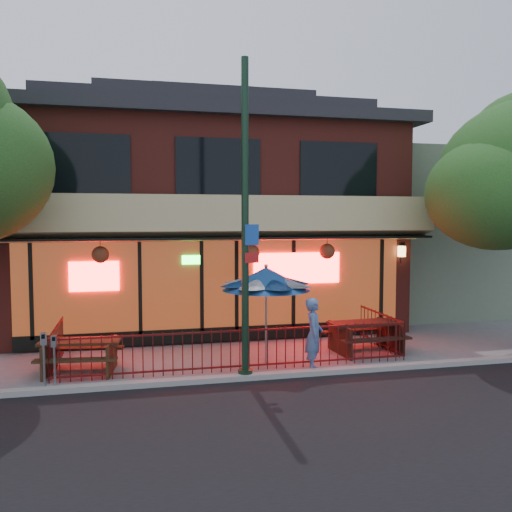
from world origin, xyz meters
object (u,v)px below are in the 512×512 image
(picnic_table_left, at_px, (81,351))
(parking_meter_far, at_px, (44,352))
(street_light, at_px, (245,237))
(patio_umbrella, at_px, (266,279))
(picnic_table_right, at_px, (365,332))
(pedestrian, at_px, (314,335))
(parking_meter_near, at_px, (54,353))

(picnic_table_left, height_order, parking_meter_far, parking_meter_far)
(street_light, bearing_deg, parking_meter_far, 179.96)
(street_light, xyz_separation_m, patio_umbrella, (0.75, 1.10, -1.06))
(picnic_table_left, distance_m, parking_meter_far, 1.47)
(picnic_table_right, xyz_separation_m, patio_umbrella, (-2.85, -0.48, 1.55))
(pedestrian, bearing_deg, parking_meter_far, 113.24)
(patio_umbrella, bearing_deg, street_light, -124.27)
(parking_meter_near, relative_size, parking_meter_far, 0.95)
(patio_umbrella, xyz_separation_m, parking_meter_near, (-4.75, -1.10, -1.30))
(picnic_table_left, distance_m, parking_meter_near, 1.39)
(street_light, distance_m, pedestrian, 2.84)
(picnic_table_right, relative_size, patio_umbrella, 0.81)
(street_light, height_order, parking_meter_far, street_light)
(parking_meter_near, xyz_separation_m, parking_meter_far, (-0.20, -0.00, 0.04))
(picnic_table_left, distance_m, picnic_table_right, 7.21)
(street_light, bearing_deg, patio_umbrella, 55.73)
(picnic_table_left, height_order, pedestrian, pedestrian)
(picnic_table_right, bearing_deg, picnic_table_left, -177.78)
(street_light, xyz_separation_m, parking_meter_near, (-4.00, 0.00, -2.36))
(picnic_table_right, relative_size, pedestrian, 1.16)
(parking_meter_near, distance_m, parking_meter_far, 0.20)
(pedestrian, relative_size, parking_meter_far, 1.39)
(picnic_table_left, bearing_deg, parking_meter_near, -107.13)
(parking_meter_far, bearing_deg, parking_meter_near, 0.00)
(picnic_table_right, bearing_deg, parking_meter_near, -168.28)
(parking_meter_near, bearing_deg, picnic_table_left, 72.87)
(picnic_table_left, height_order, patio_umbrella, patio_umbrella)
(street_light, relative_size, picnic_table_right, 3.51)
(street_light, height_order, pedestrian, street_light)
(picnic_table_right, bearing_deg, parking_meter_far, -168.57)
(street_light, bearing_deg, pedestrian, 7.15)
(parking_meter_near, bearing_deg, pedestrian, 2.09)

